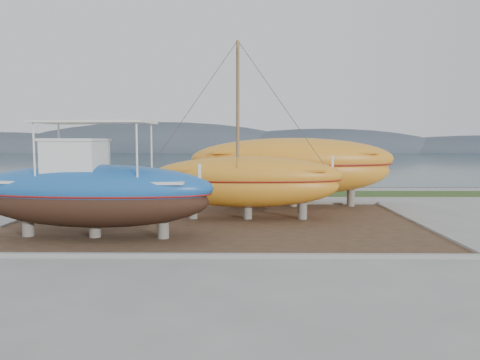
# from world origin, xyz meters

# --- Properties ---
(ground) EXTENTS (140.00, 140.00, 0.00)m
(ground) POSITION_xyz_m (0.00, 0.00, 0.00)
(ground) COLOR gray
(ground) RESTS_ON ground
(dirt_patch) EXTENTS (18.00, 12.00, 0.06)m
(dirt_patch) POSITION_xyz_m (0.00, 4.00, 0.03)
(dirt_patch) COLOR #422D1E
(dirt_patch) RESTS_ON ground
(curb_frame) EXTENTS (18.60, 12.60, 0.15)m
(curb_frame) POSITION_xyz_m (0.00, 4.00, 0.07)
(curb_frame) COLOR gray
(curb_frame) RESTS_ON ground
(grass_strip) EXTENTS (44.00, 3.00, 0.08)m
(grass_strip) POSITION_xyz_m (0.00, 15.50, 0.04)
(grass_strip) COLOR #284219
(grass_strip) RESTS_ON ground
(sea) EXTENTS (260.00, 100.00, 0.04)m
(sea) POSITION_xyz_m (0.00, 70.00, 0.00)
(sea) COLOR #1A3135
(sea) RESTS_ON ground
(mountain_ridge) EXTENTS (200.00, 36.00, 20.00)m
(mountain_ridge) POSITION_xyz_m (0.00, 125.00, 0.00)
(mountain_ridge) COLOR #333D49
(mountain_ridge) RESTS_ON ground
(blue_caique) EXTENTS (9.39, 3.43, 4.44)m
(blue_caique) POSITION_xyz_m (-4.40, 0.80, 2.28)
(blue_caique) COLOR #1C5CAE
(blue_caique) RESTS_ON dirt_patch
(white_dinghy) EXTENTS (4.19, 1.96, 1.21)m
(white_dinghy) POSITION_xyz_m (-7.01, 4.60, 0.67)
(white_dinghy) COLOR white
(white_dinghy) RESTS_ON dirt_patch
(orange_sailboat) EXTENTS (9.03, 2.79, 8.27)m
(orange_sailboat) POSITION_xyz_m (1.48, 5.04, 4.19)
(orange_sailboat) COLOR orange
(orange_sailboat) RESTS_ON dirt_patch
(orange_bare_hull) EXTENTS (11.48, 3.86, 3.72)m
(orange_bare_hull) POSITION_xyz_m (4.05, 9.16, 1.92)
(orange_bare_hull) COLOR orange
(orange_bare_hull) RESTS_ON dirt_patch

